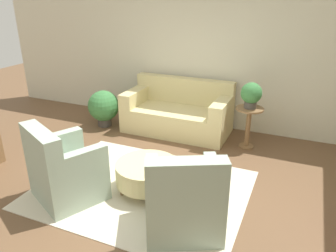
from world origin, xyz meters
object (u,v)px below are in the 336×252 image
at_px(armchair_left, 64,171).
at_px(ottoman_table, 147,173).
at_px(couch, 178,113).
at_px(potted_plant_on_side_table, 251,94).
at_px(potted_plant_floor, 104,107).
at_px(armchair_right, 184,201).
at_px(side_table, 248,122).

distance_m(armchair_left, ottoman_table, 1.07).
height_order(couch, ottoman_table, couch).
height_order(potted_plant_on_side_table, potted_plant_floor, potted_plant_on_side_table).
relative_size(ottoman_table, potted_plant_on_side_table, 1.97).
bearing_deg(ottoman_table, potted_plant_floor, 136.66).
height_order(couch, armchair_left, armchair_left).
relative_size(armchair_left, ottoman_table, 1.26).
bearing_deg(armchair_left, potted_plant_floor, 112.14).
bearing_deg(potted_plant_on_side_table, armchair_right, -95.59).
height_order(ottoman_table, potted_plant_on_side_table, potted_plant_on_side_table).
xyz_separation_m(couch, potted_plant_on_side_table, (1.36, -0.23, 0.61)).
relative_size(ottoman_table, potted_plant_floor, 1.17).
bearing_deg(ottoman_table, potted_plant_on_side_table, 62.32).
bearing_deg(side_table, potted_plant_on_side_table, 0.00).
xyz_separation_m(ottoman_table, potted_plant_floor, (-1.82, 1.72, 0.13)).
bearing_deg(armchair_right, couch, 112.90).
xyz_separation_m(couch, ottoman_table, (0.39, -2.08, -0.08)).
xyz_separation_m(armchair_left, side_table, (1.86, 2.43, 0.08)).
relative_size(side_table, potted_plant_on_side_table, 1.68).
height_order(armchair_right, side_table, armchair_right).
bearing_deg(ottoman_table, couch, 100.62).
bearing_deg(side_table, potted_plant_floor, -177.28).
bearing_deg(armchair_left, ottoman_table, 33.19).
xyz_separation_m(armchair_left, ottoman_table, (0.89, 0.58, -0.13)).
height_order(armchair_left, potted_plant_floor, armchair_left).
distance_m(side_table, potted_plant_on_side_table, 0.48).
height_order(armchair_left, side_table, armchair_left).
xyz_separation_m(armchair_left, armchair_right, (1.62, -0.00, 0.00)).
xyz_separation_m(armchair_left, potted_plant_on_side_table, (1.86, 2.43, 0.56)).
distance_m(armchair_right, potted_plant_on_side_table, 2.51).
bearing_deg(potted_plant_on_side_table, potted_plant_floor, -177.28).
relative_size(armchair_right, potted_plant_on_side_table, 2.48).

